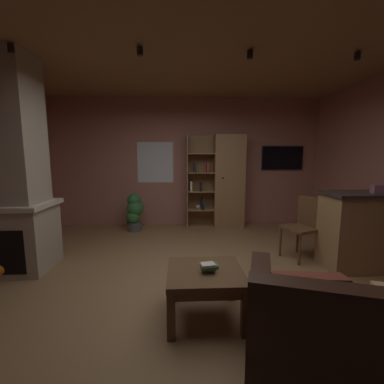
{
  "coord_description": "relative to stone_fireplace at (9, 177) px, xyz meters",
  "views": [
    {
      "loc": [
        -0.16,
        -2.84,
        1.5
      ],
      "look_at": [
        0.0,
        0.4,
        1.05
      ],
      "focal_mm": 23.44,
      "sensor_mm": 36.0,
      "label": 1
    }
  ],
  "objects": [
    {
      "name": "tissue_box",
      "position": [
        4.73,
        -0.28,
        -0.15
      ],
      "size": [
        0.14,
        0.14,
        0.11
      ],
      "primitive_type": "cube",
      "rotation": [
        0.0,
        0.0,
        -0.23
      ],
      "color": "#995972",
      "rests_on": "kitchen_bar_counter"
    },
    {
      "name": "ceiling",
      "position": [
        2.36,
        -0.5,
        1.53
      ],
      "size": [
        5.82,
        5.41,
        0.02
      ],
      "primitive_type": "cube",
      "color": "#8E6B47"
    },
    {
      "name": "kitchen_bar_counter",
      "position": [
        4.82,
        -0.19,
        -0.72
      ],
      "size": [
        1.38,
        0.58,
        1.04
      ],
      "color": "#997047",
      "rests_on": "ground"
    },
    {
      "name": "dining_chair",
      "position": [
        4.04,
        0.19,
        -0.72
      ],
      "size": [
        0.55,
        0.55,
        0.92
      ],
      "color": "brown",
      "rests_on": "ground"
    },
    {
      "name": "table_book_0",
      "position": [
        2.49,
        -1.09,
        -0.77
      ],
      "size": [
        0.13,
        0.11,
        0.03
      ],
      "primitive_type": "cube",
      "rotation": [
        0.0,
        0.0,
        0.02
      ],
      "color": "#387247",
      "rests_on": "coffee_table"
    },
    {
      "name": "table_book_2",
      "position": [
        2.45,
        -1.2,
        -0.71
      ],
      "size": [
        0.14,
        0.11,
        0.02
      ],
      "primitive_type": "cube",
      "rotation": [
        0.0,
        0.0,
        0.18
      ],
      "color": "beige",
      "rests_on": "coffee_table"
    },
    {
      "name": "coffee_table",
      "position": [
        2.43,
        -1.15,
        -0.87
      ],
      "size": [
        0.7,
        0.64,
        0.46
      ],
      "color": "brown",
      "rests_on": "ground"
    },
    {
      "name": "bookshelf_cabinet",
      "position": [
        3.16,
        1.97,
        -0.28
      ],
      "size": [
        1.22,
        0.41,
        1.97
      ],
      "color": "#997047",
      "rests_on": "ground"
    },
    {
      "name": "leather_couch",
      "position": [
        3.47,
        -1.97,
        -0.94
      ],
      "size": [
        1.85,
        1.38,
        0.84
      ],
      "color": "#382116",
      "rests_on": "ground"
    },
    {
      "name": "track_light_spot_2",
      "position": [
        3.04,
        -0.25,
        1.45
      ],
      "size": [
        0.07,
        0.07,
        0.09
      ],
      "primitive_type": "cylinder",
      "color": "black"
    },
    {
      "name": "track_light_spot_0",
      "position": [
        0.35,
        -0.29,
        1.45
      ],
      "size": [
        0.07,
        0.07,
        0.09
      ],
      "primitive_type": "cylinder",
      "color": "black"
    },
    {
      "name": "wall_mounted_tv",
      "position": [
        4.49,
        2.18,
        0.24
      ],
      "size": [
        0.91,
        0.06,
        0.51
      ],
      "color": "black"
    },
    {
      "name": "table_book_1",
      "position": [
        2.45,
        -1.2,
        -0.74
      ],
      "size": [
        0.14,
        0.1,
        0.03
      ],
      "primitive_type": "cube",
      "rotation": [
        0.0,
        0.0,
        0.09
      ],
      "color": "#387247",
      "rests_on": "coffee_table"
    },
    {
      "name": "track_light_spot_3",
      "position": [
        4.32,
        -0.27,
        1.45
      ],
      "size": [
        0.07,
        0.07,
        0.09
      ],
      "primitive_type": "cylinder",
      "color": "black"
    },
    {
      "name": "wall_back",
      "position": [
        2.36,
        2.24,
        0.13
      ],
      "size": [
        5.94,
        0.06,
        2.76
      ],
      "primitive_type": "cube",
      "color": "#AD7060",
      "rests_on": "ground"
    },
    {
      "name": "window_pane_back",
      "position": [
        1.67,
        2.21,
        0.14
      ],
      "size": [
        0.78,
        0.01,
        0.88
      ],
      "primitive_type": "cube",
      "color": "white"
    },
    {
      "name": "floor",
      "position": [
        2.36,
        -0.5,
        -1.26
      ],
      "size": [
        5.82,
        5.41,
        0.02
      ],
      "primitive_type": "cube",
      "color": "olive",
      "rests_on": "ground"
    },
    {
      "name": "track_light_spot_1",
      "position": [
        1.76,
        -0.28,
        1.45
      ],
      "size": [
        0.07,
        0.07,
        0.09
      ],
      "primitive_type": "cylinder",
      "color": "black"
    },
    {
      "name": "potted_floor_plant",
      "position": [
        1.27,
        1.75,
        -0.84
      ],
      "size": [
        0.35,
        0.36,
        0.77
      ],
      "color": "#4C4C51",
      "rests_on": "ground"
    },
    {
      "name": "stone_fireplace",
      "position": [
        0.0,
        0.0,
        0.0
      ],
      "size": [
        0.99,
        0.76,
        2.76
      ],
      "color": "tan",
      "rests_on": "ground"
    }
  ]
}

